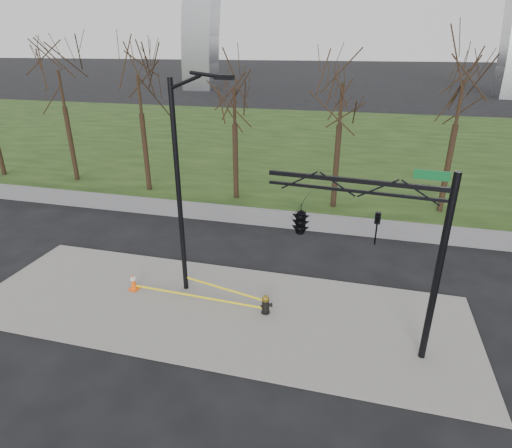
% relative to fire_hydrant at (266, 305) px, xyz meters
% --- Properties ---
extents(ground, '(500.00, 500.00, 0.00)m').
position_rel_fire_hydrant_xyz_m(ground, '(-1.84, -0.14, -0.45)').
color(ground, black).
rests_on(ground, ground).
extents(sidewalk, '(18.00, 6.00, 0.10)m').
position_rel_fire_hydrant_xyz_m(sidewalk, '(-1.84, -0.14, -0.40)').
color(sidewalk, slate).
rests_on(sidewalk, ground).
extents(grass_strip, '(120.00, 40.00, 0.06)m').
position_rel_fire_hydrant_xyz_m(grass_strip, '(-1.84, 29.86, -0.42)').
color(grass_strip, black).
rests_on(grass_strip, ground).
extents(guardrail, '(60.00, 0.30, 0.90)m').
position_rel_fire_hydrant_xyz_m(guardrail, '(-1.84, 7.86, 0.00)').
color(guardrail, '#59595B').
rests_on(guardrail, ground).
extents(tree_row, '(58.58, 4.00, 8.31)m').
position_rel_fire_hydrant_xyz_m(tree_row, '(4.45, 11.86, 3.71)').
color(tree_row, black).
rests_on(tree_row, ground).
extents(fire_hydrant, '(0.47, 0.32, 0.76)m').
position_rel_fire_hydrant_xyz_m(fire_hydrant, '(0.00, 0.00, 0.00)').
color(fire_hydrant, black).
rests_on(fire_hydrant, sidewalk).
extents(traffic_cone, '(0.42, 0.42, 0.69)m').
position_rel_fire_hydrant_xyz_m(traffic_cone, '(-5.37, 0.21, -0.01)').
color(traffic_cone, '#F0530C').
rests_on(traffic_cone, sidewalk).
extents(street_light, '(2.37, 0.64, 8.21)m').
position_rel_fire_hydrant_xyz_m(street_light, '(-3.21, 0.77, 4.25)').
color(street_light, black).
rests_on(street_light, ground).
extents(traffic_signal_mast, '(5.09, 2.52, 6.00)m').
position_rel_fire_hydrant_xyz_m(traffic_signal_mast, '(1.96, -0.71, 3.70)').
color(traffic_signal_mast, black).
rests_on(traffic_signal_mast, ground).
extents(caution_tape, '(5.36, 0.82, 0.40)m').
position_rel_fire_hydrant_xyz_m(caution_tape, '(-2.30, 0.22, -0.04)').
color(caution_tape, yellow).
rests_on(caution_tape, ground).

